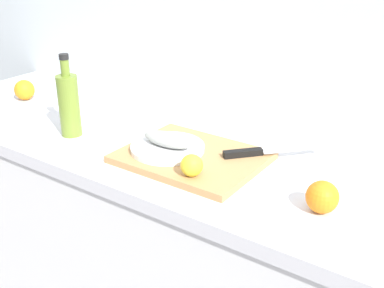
% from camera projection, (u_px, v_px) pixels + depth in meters
% --- Properties ---
extents(back_wall, '(3.20, 0.05, 2.50)m').
position_uv_depth(back_wall, '(229.00, 11.00, 1.55)').
color(back_wall, silver).
rests_on(back_wall, ground_plane).
extents(kitchen_counter, '(2.00, 0.60, 0.90)m').
position_uv_depth(kitchen_counter, '(173.00, 265.00, 1.63)').
color(kitchen_counter, white).
rests_on(kitchen_counter, ground_plane).
extents(cutting_board, '(0.38, 0.30, 0.02)m').
position_uv_depth(cutting_board, '(192.00, 157.00, 1.33)').
color(cutting_board, tan).
rests_on(cutting_board, kitchen_counter).
extents(white_plate, '(0.21, 0.21, 0.01)m').
position_uv_depth(white_plate, '(168.00, 148.00, 1.35)').
color(white_plate, white).
rests_on(white_plate, cutting_board).
extents(fish_fillet, '(0.16, 0.07, 0.04)m').
position_uv_depth(fish_fillet, '(167.00, 139.00, 1.34)').
color(fish_fillet, '#999E99').
rests_on(fish_fillet, white_plate).
extents(chef_knife, '(0.21, 0.24, 0.02)m').
position_uv_depth(chef_knife, '(261.00, 151.00, 1.32)').
color(chef_knife, silver).
rests_on(chef_knife, cutting_board).
extents(lemon_0, '(0.06, 0.06, 0.06)m').
position_uv_depth(lemon_0, '(192.00, 165.00, 1.20)').
color(lemon_0, yellow).
rests_on(lemon_0, cutting_board).
extents(olive_oil_bottle, '(0.06, 0.06, 0.26)m').
position_uv_depth(olive_oil_bottle, '(69.00, 104.00, 1.47)').
color(olive_oil_bottle, olive).
rests_on(olive_oil_bottle, kitchen_counter).
extents(orange_0, '(0.08, 0.08, 0.08)m').
position_uv_depth(orange_0, '(322.00, 197.00, 1.08)').
color(orange_0, orange).
rests_on(orange_0, kitchen_counter).
extents(orange_3, '(0.08, 0.08, 0.08)m').
position_uv_depth(orange_3, '(24.00, 90.00, 1.81)').
color(orange_3, orange).
rests_on(orange_3, kitchen_counter).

